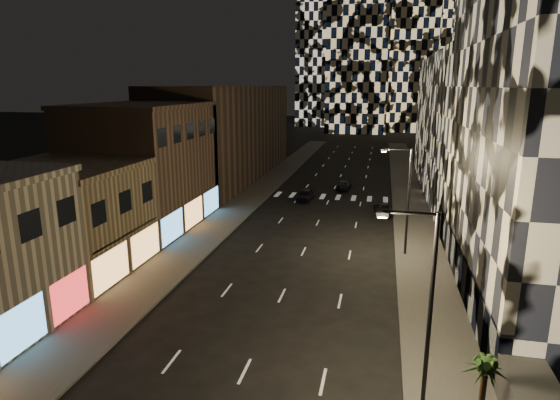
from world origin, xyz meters
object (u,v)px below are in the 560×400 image
at_px(streetlight_near, 425,298).
at_px(car_dark_rightlane, 383,210).
at_px(streetlight_far, 406,194).
at_px(car_dark_oncoming, 344,185).
at_px(car_dark_midlane, 305,195).
at_px(palm_tree, 485,373).

distance_m(streetlight_near, car_dark_rightlane, 33.08).
height_order(streetlight_far, car_dark_oncoming, streetlight_far).
distance_m(streetlight_far, car_dark_oncoming, 26.32).
bearing_deg(car_dark_midlane, car_dark_oncoming, 67.81).
bearing_deg(palm_tree, car_dark_midlane, 108.95).
xyz_separation_m(streetlight_far, car_dark_rightlane, (-1.61, 12.69, -4.79)).
height_order(streetlight_near, car_dark_rightlane, streetlight_near).
bearing_deg(palm_tree, streetlight_near, 140.78).
bearing_deg(car_dark_midlane, streetlight_near, -66.63).
xyz_separation_m(streetlight_near, streetlight_far, (0.00, 20.00, 0.00)).
xyz_separation_m(streetlight_far, car_dark_oncoming, (-7.03, 24.92, -4.74)).
height_order(car_dark_oncoming, palm_tree, palm_tree).
height_order(streetlight_near, streetlight_far, same).
height_order(streetlight_near, car_dark_midlane, streetlight_near).
relative_size(streetlight_far, palm_tree, 2.35).
bearing_deg(car_dark_rightlane, car_dark_oncoming, 108.41).
relative_size(streetlight_near, palm_tree, 2.35).
bearing_deg(streetlight_near, car_dark_oncoming, 98.89).
height_order(car_dark_midlane, car_dark_oncoming, car_dark_midlane).
relative_size(streetlight_far, car_dark_rightlane, 2.22).
xyz_separation_m(car_dark_midlane, palm_tree, (13.44, -39.12, 2.62)).
xyz_separation_m(car_dark_oncoming, car_dark_rightlane, (5.42, -12.23, -0.05)).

